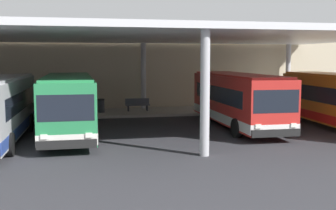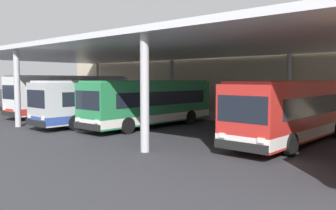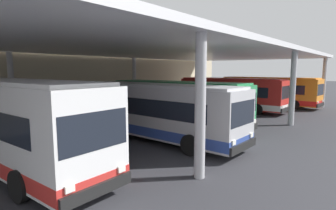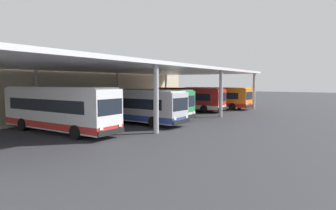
# 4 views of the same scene
# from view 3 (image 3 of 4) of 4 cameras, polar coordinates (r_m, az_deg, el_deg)

# --- Properties ---
(ground_plane) EXTENTS (200.00, 200.00, 0.00)m
(ground_plane) POSITION_cam_3_polar(r_m,az_deg,el_deg) (16.77, 10.57, -6.39)
(ground_plane) COLOR #333338
(platform_kerb) EXTENTS (42.00, 4.50, 0.18)m
(platform_kerb) POSITION_cam_3_polar(r_m,az_deg,el_deg) (24.45, -14.49, -1.97)
(platform_kerb) COLOR #A39E93
(platform_kerb) RESTS_ON ground
(station_building_facade) EXTENTS (48.00, 1.60, 6.41)m
(station_building_facade) POSITION_cam_3_polar(r_m,az_deg,el_deg) (26.83, -18.90, 5.36)
(station_building_facade) COLOR #C1B293
(station_building_facade) RESTS_ON ground
(canopy_shelter) EXTENTS (40.00, 17.00, 5.55)m
(canopy_shelter) POSITION_cam_3_polar(r_m,az_deg,el_deg) (19.53, -3.70, 11.34)
(canopy_shelter) COLOR silver
(canopy_shelter) RESTS_ON ground
(bus_nearest_bay) EXTENTS (2.87, 11.37, 3.57)m
(bus_nearest_bay) POSITION_cam_3_polar(r_m,az_deg,el_deg) (12.78, -30.40, -3.15)
(bus_nearest_bay) COLOR white
(bus_nearest_bay) RESTS_ON ground
(bus_second_bay) EXTENTS (2.95, 10.60, 3.17)m
(bus_second_bay) POSITION_cam_3_polar(r_m,az_deg,el_deg) (15.42, -2.30, -1.20)
(bus_second_bay) COLOR #B7B7BC
(bus_second_bay) RESTS_ON ground
(bus_middle_bay) EXTENTS (2.75, 10.54, 3.17)m
(bus_middle_bay) POSITION_cam_3_polar(r_m,az_deg,el_deg) (18.85, 1.75, 0.36)
(bus_middle_bay) COLOR #28844C
(bus_middle_bay) RESTS_ON ground
(bus_far_bay) EXTENTS (2.89, 10.58, 3.17)m
(bus_far_bay) POSITION_cam_3_polar(r_m,az_deg,el_deg) (27.46, 13.04, 2.36)
(bus_far_bay) COLOR red
(bus_far_bay) RESTS_ON ground
(bus_departing) EXTENTS (3.23, 10.67, 3.17)m
(bus_departing) POSITION_cam_3_polar(r_m,az_deg,el_deg) (32.03, 20.28, 2.78)
(bus_departing) COLOR orange
(bus_departing) RESTS_ON ground
(bench_waiting) EXTENTS (1.80, 0.45, 0.92)m
(bench_waiting) POSITION_cam_3_polar(r_m,az_deg,el_deg) (27.96, -5.69, 0.56)
(bench_waiting) COLOR #4C515B
(bench_waiting) RESTS_ON platform_kerb
(trash_bin) EXTENTS (0.52, 0.52, 0.98)m
(trash_bin) POSITION_cam_3_polar(r_m,az_deg,el_deg) (25.87, -9.35, -0.02)
(trash_bin) COLOR #33383D
(trash_bin) RESTS_ON platform_kerb
(banner_sign) EXTENTS (0.70, 0.12, 3.20)m
(banner_sign) POSITION_cam_3_polar(r_m,az_deg,el_deg) (20.52, -26.49, 1.07)
(banner_sign) COLOR #B2B2B7
(banner_sign) RESTS_ON platform_kerb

